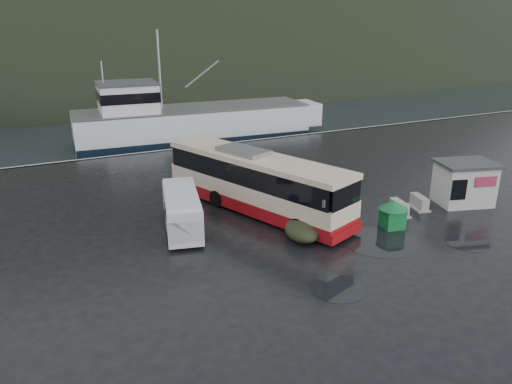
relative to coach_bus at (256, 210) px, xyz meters
name	(u,v)px	position (x,y,z in m)	size (l,w,h in m)	color
ground	(288,232)	(0.17, -3.72, 0.00)	(160.00, 160.00, 0.00)	black
harbor_water	(68,64)	(0.17, 106.28, 0.00)	(300.00, 180.00, 0.02)	black
quay_edge	(179,149)	(0.17, 16.28, 0.00)	(160.00, 0.60, 1.50)	#999993
headland	(58,39)	(10.17, 246.28, 0.00)	(780.00, 540.00, 570.00)	black
coach_bus	(256,210)	(0.00, 0.00, 0.00)	(3.23, 13.04, 3.69)	beige
white_van	(183,230)	(-4.94, -0.95, 0.00)	(1.89, 5.47, 2.28)	silver
waste_bin_left	(392,227)	(5.72, -5.62, 0.00)	(1.15, 1.15, 1.61)	#147235
waste_bin_right	(332,222)	(3.11, -3.55, 0.00)	(0.95, 0.95, 1.33)	#147235
dome_tent	(303,239)	(0.45, -4.77, 0.00)	(1.88, 2.63, 1.03)	#282D1B
ticket_kiosk	(461,203)	(12.19, -4.53, 0.00)	(3.46, 2.62, 2.71)	beige
jersey_barrier_a	(418,208)	(9.13, -4.04, 0.00)	(0.80, 1.60, 0.80)	#999993
jersey_barrier_b	(398,214)	(7.35, -4.27, 0.00)	(0.82, 1.63, 0.82)	#999993
fishing_trawler	(194,127)	(4.30, 24.19, 0.00)	(28.54, 6.24, 11.41)	silver
puddles	(375,239)	(3.91, -6.43, 0.01)	(11.02, 11.48, 0.01)	black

